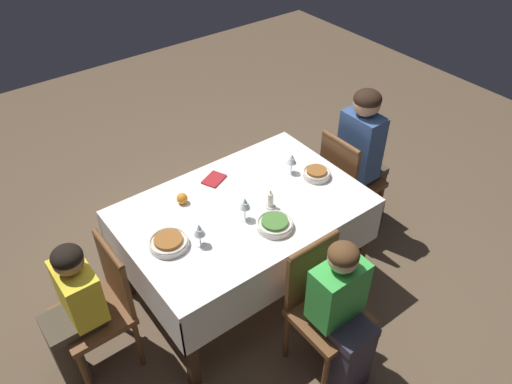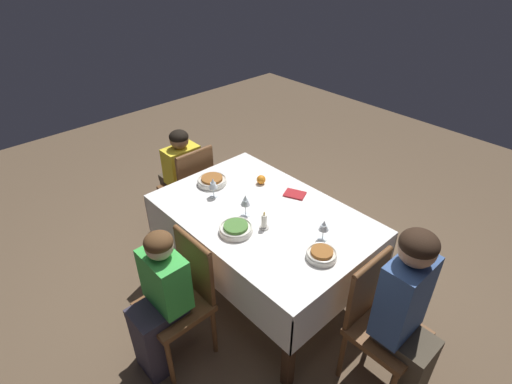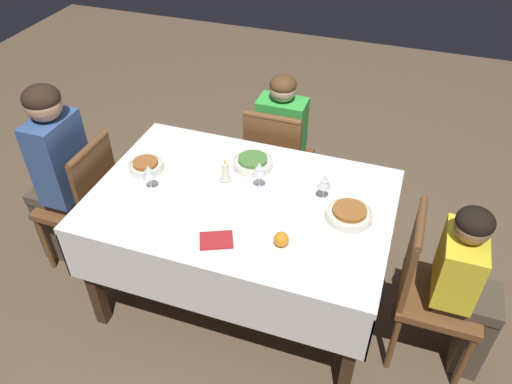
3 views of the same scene
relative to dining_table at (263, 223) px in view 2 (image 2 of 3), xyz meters
name	(u,v)px [view 2 (image 2 of 3)]	position (x,y,z in m)	size (l,w,h in m)	color
ground_plane	(262,288)	(0.00, 0.00, -0.65)	(8.00, 8.00, 0.00)	brown
dining_table	(263,223)	(0.00, 0.00, 0.00)	(1.50, 1.00, 0.74)	white
chair_west	(379,319)	(-0.97, -0.02, -0.16)	(0.39, 0.39, 0.88)	brown
chair_east	(190,186)	(0.97, -0.04, -0.16)	(0.39, 0.39, 0.88)	brown
chair_north	(182,294)	(-0.03, 0.72, -0.16)	(0.39, 0.39, 0.88)	brown
person_adult_denim	(409,312)	(-1.11, -0.02, 0.03)	(0.34, 0.30, 1.19)	#4C4233
person_child_yellow	(179,174)	(1.13, -0.04, -0.11)	(0.33, 0.30, 0.99)	#4C4233
person_child_green	(159,299)	(-0.03, 0.87, -0.09)	(0.30, 0.33, 1.03)	#383342
bowl_west	(322,254)	(-0.57, 0.05, 0.12)	(0.19, 0.19, 0.06)	silver
wine_glass_west	(324,226)	(-0.46, -0.08, 0.20)	(0.07, 0.07, 0.15)	white
bowl_east	(212,181)	(0.54, 0.03, 0.12)	(0.23, 0.23, 0.06)	silver
wine_glass_east	(213,184)	(0.39, 0.13, 0.20)	(0.07, 0.07, 0.15)	white
bowl_north	(236,228)	(-0.03, 0.27, 0.12)	(0.22, 0.22, 0.06)	silver
wine_glass_north	(245,201)	(0.06, 0.10, 0.21)	(0.07, 0.07, 0.16)	white
candle_centerpiece	(264,222)	(-0.13, 0.11, 0.14)	(0.07, 0.07, 0.13)	beige
orange_fruit	(261,180)	(0.28, -0.25, 0.13)	(0.07, 0.07, 0.07)	orange
napkin_red_folded	(295,194)	(0.00, -0.33, 0.10)	(0.18, 0.16, 0.01)	#AD2328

